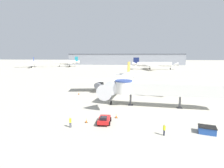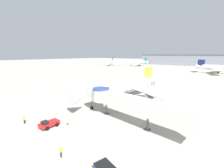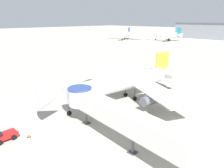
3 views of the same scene
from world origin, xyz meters
TOP-DOWN VIEW (x-y plane):
  - ground_plane at (0.00, 0.00)m, footprint 800.00×800.00m
  - main_airplane at (-0.22, 1.06)m, footprint 32.37×33.55m
  - jet_bridge at (8.94, -11.90)m, footprint 23.33×5.53m
  - pushback_tug_red at (-1.91, -23.13)m, footprint 2.32×3.64m
  - traffic_cone_apron_front at (-5.13, -23.07)m, footprint 0.44×0.44m
  - traffic_cone_near_nose at (-0.06, -20.17)m, footprint 0.48×0.48m
  - traffic_cone_port_wing at (-13.22, -1.39)m, footprint 0.42×0.42m
  - ground_crew_marshaller at (-7.18, -25.45)m, footprint 0.38×0.30m
  - ground_crew_wing_walker at (7.64, -26.69)m, footprint 0.32×0.39m
  - background_jet_navy_tail at (20.34, 97.58)m, footprint 37.19×35.36m
  - background_jet_teal_tail at (-64.16, 126.78)m, footprint 25.51×28.39m
  - background_jet_blue_tail at (-94.33, 110.89)m, footprint 29.01×26.82m
  - terminal_building at (-5.56, 175.00)m, footprint 141.35×27.83m

SIDE VIEW (x-z plane):
  - ground_plane at x=0.00m, z-range 0.00..0.00m
  - traffic_cone_port_wing at x=-13.22m, z-range -0.02..0.69m
  - traffic_cone_apron_front at x=-5.13m, z-range -0.02..0.72m
  - traffic_cone_near_nose at x=-0.06m, z-range -0.02..0.78m
  - pushback_tug_red at x=-1.91m, z-range -0.05..1.43m
  - ground_crew_wing_walker at x=7.64m, z-range 0.13..1.88m
  - ground_crew_marshaller at x=-7.18m, z-range 0.14..1.90m
  - main_airplane at x=-0.22m, z-range -0.71..8.67m
  - jet_bridge at x=8.94m, z-range 1.30..7.28m
  - background_jet_blue_tail at x=-94.33m, z-range -0.57..9.16m
  - background_jet_navy_tail at x=20.34m, z-range -0.59..9.31m
  - background_jet_teal_tail at x=-64.16m, z-range -0.63..9.77m
  - terminal_building at x=-5.56m, z-range 0.01..13.78m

